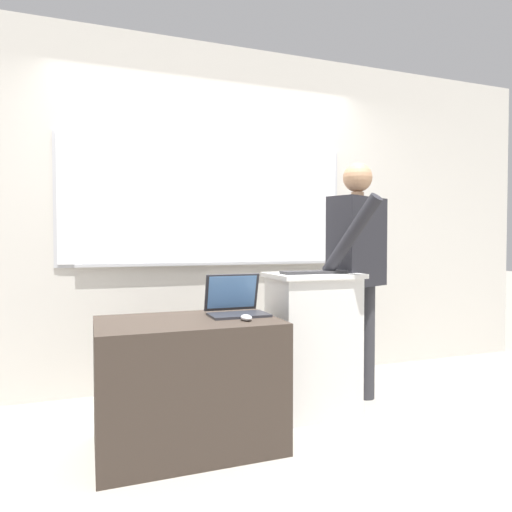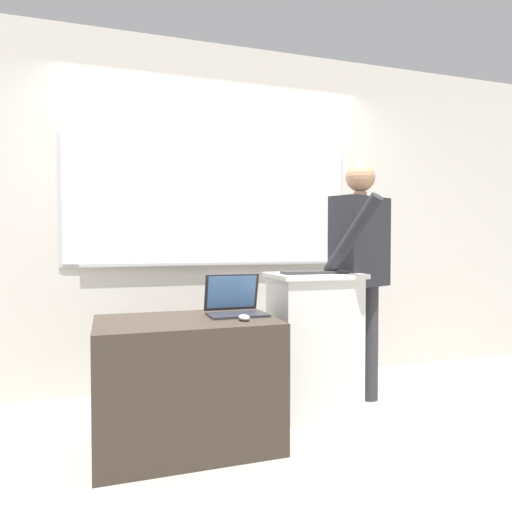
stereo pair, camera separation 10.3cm
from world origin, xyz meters
The scene contains 8 objects.
ground_plane centered at (0.00, 0.00, 0.00)m, with size 30.00×30.00×0.00m, color gray.
back_wall centered at (0.00, 1.35, 1.39)m, with size 6.40×0.17×2.78m.
lectern_podium centered at (0.46, 0.44, 0.48)m, with size 0.59×0.45×0.96m.
side_desk centered at (-0.44, 0.23, 0.36)m, with size 1.01×0.66×0.73m.
person_presenter centered at (0.86, 0.51, 1.02)m, with size 0.64×0.70×1.74m.
laptop centered at (-0.13, 0.31, 0.80)m, with size 0.35×0.28×0.24m.
wireless_keyboard centered at (0.44, 0.38, 0.97)m, with size 0.45×0.12×0.02m.
computer_mouse_by_laptop centered at (-0.14, 0.08, 0.74)m, with size 0.06×0.10×0.03m.
Camera 2 is at (-0.87, -2.36, 1.17)m, focal length 32.00 mm.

